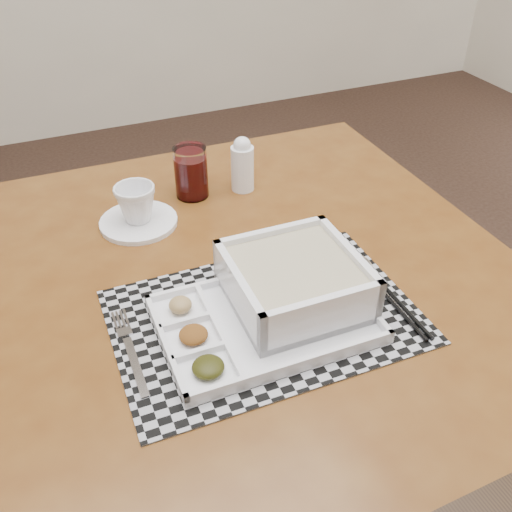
% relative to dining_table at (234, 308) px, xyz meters
% --- Properties ---
extents(floor, '(5.00, 5.00, 0.00)m').
position_rel_dining_table_xyz_m(floor, '(0.18, -0.08, -0.67)').
color(floor, black).
rests_on(floor, ground).
extents(dining_table, '(1.01, 1.01, 0.74)m').
position_rel_dining_table_xyz_m(dining_table, '(0.00, 0.00, 0.00)').
color(dining_table, '#542B0F').
rests_on(dining_table, ground).
extents(placemat, '(0.47, 0.33, 0.00)m').
position_rel_dining_table_xyz_m(placemat, '(0.01, -0.12, 0.08)').
color(placemat, '#9D9EA4').
rests_on(placemat, dining_table).
extents(serving_tray, '(0.32, 0.24, 0.09)m').
position_rel_dining_table_xyz_m(serving_tray, '(0.04, -0.12, 0.11)').
color(serving_tray, white).
rests_on(serving_tray, placemat).
extents(fork, '(0.02, 0.19, 0.00)m').
position_rel_dining_table_xyz_m(fork, '(-0.20, -0.11, 0.08)').
color(fork, silver).
rests_on(fork, placemat).
extents(spoon, '(0.04, 0.18, 0.01)m').
position_rel_dining_table_xyz_m(spoon, '(0.21, -0.08, 0.08)').
color(spoon, silver).
rests_on(spoon, placemat).
extents(chopsticks, '(0.02, 0.24, 0.01)m').
position_rel_dining_table_xyz_m(chopsticks, '(0.21, -0.15, 0.08)').
color(chopsticks, black).
rests_on(chopsticks, placemat).
extents(saucer, '(0.15, 0.15, 0.01)m').
position_rel_dining_table_xyz_m(saucer, '(-0.11, 0.22, 0.08)').
color(saucer, white).
rests_on(saucer, dining_table).
extents(cup, '(0.10, 0.10, 0.07)m').
position_rel_dining_table_xyz_m(cup, '(-0.11, 0.22, 0.12)').
color(cup, white).
rests_on(cup, saucer).
extents(juice_glass, '(0.07, 0.07, 0.11)m').
position_rel_dining_table_xyz_m(juice_glass, '(0.02, 0.29, 0.13)').
color(juice_glass, white).
rests_on(juice_glass, dining_table).
extents(creamer_bottle, '(0.05, 0.05, 0.12)m').
position_rel_dining_table_xyz_m(creamer_bottle, '(0.13, 0.27, 0.13)').
color(creamer_bottle, white).
rests_on(creamer_bottle, dining_table).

